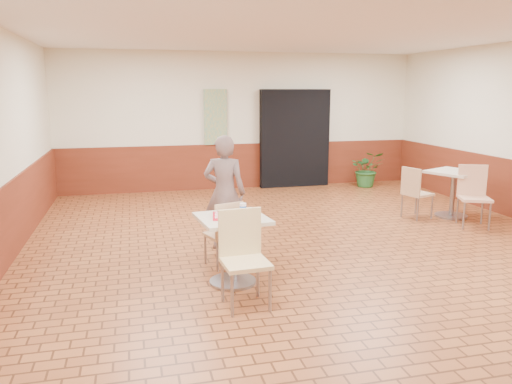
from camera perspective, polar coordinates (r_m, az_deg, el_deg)
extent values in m
cube|color=brown|center=(6.74, 7.65, -7.41)|extent=(8.00, 10.00, 0.01)
cube|color=white|center=(6.43, 8.40, 18.77)|extent=(8.00, 10.00, 0.01)
cube|color=beige|center=(11.20, -1.63, 8.09)|extent=(8.00, 0.01, 3.00)
cube|color=#602312|center=(11.28, -1.58, 3.01)|extent=(8.00, 0.04, 1.00)
cube|color=black|center=(11.43, 4.43, 6.12)|extent=(1.60, 0.22, 2.20)
cube|color=gray|center=(11.02, -4.65, 8.52)|extent=(0.50, 0.03, 1.20)
cube|color=beige|center=(5.62, -2.73, -3.05)|extent=(0.74, 0.74, 0.04)
cylinder|color=gray|center=(5.73, -2.70, -6.85)|extent=(0.08, 0.08, 0.74)
cylinder|color=gray|center=(5.86, -2.66, -10.15)|extent=(0.54, 0.54, 0.03)
cube|color=#E7CB8B|center=(5.09, -1.20, -8.14)|extent=(0.48, 0.48, 0.04)
cube|color=#E7CB8B|center=(5.19, -1.86, -4.60)|extent=(0.46, 0.06, 0.50)
cylinder|color=gray|center=(4.95, -2.74, -11.75)|extent=(0.03, 0.03, 0.44)
cylinder|color=gray|center=(5.06, 1.61, -11.22)|extent=(0.03, 0.03, 0.44)
cylinder|color=gray|center=(5.30, -3.85, -10.14)|extent=(0.03, 0.03, 0.44)
cylinder|color=gray|center=(5.40, 0.22, -9.70)|extent=(0.03, 0.03, 0.44)
cube|color=tan|center=(6.29, -3.81, -4.92)|extent=(0.49, 0.49, 0.04)
cube|color=tan|center=(6.08, -3.06, -3.23)|extent=(0.38, 0.14, 0.43)
cylinder|color=gray|center=(6.57, -3.18, -6.10)|extent=(0.03, 0.03, 0.38)
cylinder|color=gray|center=(6.42, -5.81, -6.55)|extent=(0.03, 0.03, 0.38)
cylinder|color=gray|center=(6.29, -1.71, -6.89)|extent=(0.03, 0.03, 0.38)
cylinder|color=gray|center=(6.14, -4.44, -7.39)|extent=(0.03, 0.03, 0.38)
imported|color=#715B58|center=(6.87, -3.61, -0.09)|extent=(0.68, 0.56, 1.59)
cube|color=red|center=(5.61, -2.74, -2.73)|extent=(0.43, 0.34, 0.02)
cube|color=#E18585|center=(5.61, -2.74, -2.59)|extent=(0.39, 0.29, 0.00)
torus|color=#F39A58|center=(5.67, -3.68, -2.29)|extent=(0.12, 0.12, 0.03)
ellipsoid|color=gold|center=(5.61, -2.07, -2.37)|extent=(0.15, 0.10, 0.04)
cube|color=beige|center=(5.61, -2.07, -2.16)|extent=(0.13, 0.09, 0.01)
ellipsoid|color=#B78019|center=(5.62, -2.68, -2.44)|extent=(0.03, 0.03, 0.02)
cylinder|color=white|center=(5.74, -1.49, -1.75)|extent=(0.07, 0.07, 0.10)
cylinder|color=blue|center=(5.74, -1.49, -1.70)|extent=(0.08, 0.08, 0.02)
cube|color=beige|center=(9.28, 21.73, 2.11)|extent=(0.77, 0.77, 0.04)
cylinder|color=gray|center=(9.35, 21.55, -0.33)|extent=(0.09, 0.09, 0.77)
cylinder|color=gray|center=(9.42, 21.38, -2.52)|extent=(0.55, 0.55, 0.03)
cube|color=tan|center=(9.05, 17.99, -0.21)|extent=(0.51, 0.51, 0.04)
cube|color=tan|center=(8.87, 17.29, 1.22)|extent=(0.15, 0.40, 0.45)
cylinder|color=gray|center=(9.12, 19.46, -1.64)|extent=(0.03, 0.03, 0.40)
cylinder|color=gray|center=(9.34, 17.81, -1.23)|extent=(0.03, 0.03, 0.40)
cylinder|color=gray|center=(8.86, 17.99, -1.92)|extent=(0.03, 0.03, 0.40)
cylinder|color=gray|center=(9.08, 16.33, -1.49)|extent=(0.03, 0.03, 0.40)
cube|color=#EAB38C|center=(8.77, 23.70, -0.69)|extent=(0.59, 0.59, 0.04)
cube|color=#EAB38C|center=(8.91, 23.48, 1.30)|extent=(0.44, 0.20, 0.50)
cylinder|color=gray|center=(8.58, 22.67, -2.53)|extent=(0.03, 0.03, 0.45)
cylinder|color=gray|center=(8.69, 25.16, -2.57)|extent=(0.03, 0.03, 0.45)
cylinder|color=gray|center=(8.95, 22.03, -1.93)|extent=(0.03, 0.03, 0.45)
cylinder|color=gray|center=(9.06, 24.43, -1.97)|extent=(0.03, 0.03, 0.45)
imported|color=#265F27|center=(11.68, 12.60, 2.58)|extent=(0.90, 0.84, 0.82)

